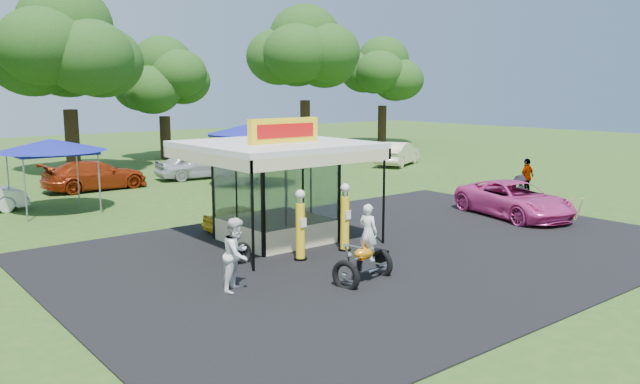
# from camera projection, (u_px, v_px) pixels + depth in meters

# --- Properties ---
(ground) EXTENTS (120.00, 120.00, 0.00)m
(ground) POSITION_uv_depth(u_px,v_px,m) (428.00, 263.00, 18.51)
(ground) COLOR #2C551A
(ground) RESTS_ON ground
(asphalt_apron) EXTENTS (20.00, 14.00, 0.04)m
(asphalt_apron) POSITION_uv_depth(u_px,v_px,m) (381.00, 249.00, 20.04)
(asphalt_apron) COLOR black
(asphalt_apron) RESTS_ON ground
(gas_station_kiosk) EXTENTS (5.40, 5.40, 4.18)m
(gas_station_kiosk) POSITION_uv_depth(u_px,v_px,m) (276.00, 190.00, 20.81)
(gas_station_kiosk) COLOR white
(gas_station_kiosk) RESTS_ON ground
(gas_pump_left) EXTENTS (0.41, 0.41, 2.17)m
(gas_pump_left) POSITION_uv_depth(u_px,v_px,m) (300.00, 227.00, 18.58)
(gas_pump_left) COLOR black
(gas_pump_left) RESTS_ON ground
(gas_pump_right) EXTENTS (0.41, 0.41, 2.19)m
(gas_pump_right) POSITION_uv_depth(u_px,v_px,m) (345.00, 219.00, 19.67)
(gas_pump_right) COLOR black
(gas_pump_right) RESTS_ON ground
(motorcycle) EXTENTS (1.91, 1.19, 2.18)m
(motorcycle) POSITION_uv_depth(u_px,v_px,m) (366.00, 250.00, 16.64)
(motorcycle) COLOR black
(motorcycle) RESTS_ON ground
(spare_tires) EXTENTS (0.81, 0.55, 0.67)m
(spare_tires) POSITION_uv_depth(u_px,v_px,m) (239.00, 253.00, 18.38)
(spare_tires) COLOR black
(spare_tires) RESTS_ON ground
(a_frame_sign) EXTENTS (0.54, 0.60, 0.88)m
(a_frame_sign) POSITION_uv_depth(u_px,v_px,m) (576.00, 209.00, 24.49)
(a_frame_sign) COLOR #593819
(a_frame_sign) RESTS_ON ground
(kiosk_car) EXTENTS (2.82, 1.13, 0.96)m
(kiosk_car) POSITION_uv_depth(u_px,v_px,m) (241.00, 217.00, 22.72)
(kiosk_car) COLOR yellow
(kiosk_car) RESTS_ON ground
(pink_sedan) EXTENTS (3.58, 5.62, 1.44)m
(pink_sedan) POSITION_uv_depth(u_px,v_px,m) (514.00, 200.00, 24.98)
(pink_sedan) COLOR #DA3B8F
(pink_sedan) RESTS_ON ground
(spectator_west) EXTENTS (1.17, 1.11, 1.90)m
(spectator_west) POSITION_uv_depth(u_px,v_px,m) (237.00, 254.00, 15.85)
(spectator_west) COLOR white
(spectator_west) RESTS_ON ground
(spectator_east_a) EXTENTS (1.00, 0.60, 1.53)m
(spectator_east_a) POSITION_uv_depth(u_px,v_px,m) (519.00, 193.00, 26.32)
(spectator_east_a) COLOR black
(spectator_east_a) RESTS_ON ground
(spectator_east_b) EXTENTS (1.07, 0.47, 1.80)m
(spectator_east_b) POSITION_uv_depth(u_px,v_px,m) (527.00, 177.00, 30.06)
(spectator_east_b) COLOR gray
(spectator_east_b) RESTS_ON ground
(bg_car_b) EXTENTS (5.25, 2.28, 1.50)m
(bg_car_b) POSITION_uv_depth(u_px,v_px,m) (95.00, 175.00, 31.76)
(bg_car_b) COLOR #99290B
(bg_car_b) RESTS_ON ground
(bg_car_c) EXTENTS (4.84, 2.36, 1.59)m
(bg_car_c) POSITION_uv_depth(u_px,v_px,m) (197.00, 165.00, 35.72)
(bg_car_c) COLOR silver
(bg_car_c) RESTS_ON ground
(bg_car_d) EXTENTS (5.79, 5.41, 1.51)m
(bg_car_d) POSITION_uv_depth(u_px,v_px,m) (269.00, 156.00, 41.01)
(bg_car_d) COLOR slate
(bg_car_d) RESTS_ON ground
(bg_car_e) EXTENTS (5.06, 3.62, 1.59)m
(bg_car_e) POSITION_uv_depth(u_px,v_px,m) (398.00, 154.00, 41.90)
(bg_car_e) COLOR beige
(bg_car_e) RESTS_ON ground
(tent_west) EXTENTS (4.40, 4.40, 3.07)m
(tent_west) POSITION_uv_depth(u_px,v_px,m) (51.00, 146.00, 25.71)
(tent_west) COLOR gray
(tent_west) RESTS_ON ground
(tent_east) EXTENTS (4.80, 4.80, 3.36)m
(tent_east) POSITION_uv_depth(u_px,v_px,m) (254.00, 129.00, 32.47)
(tent_east) COLOR gray
(tent_east) RESTS_ON ground
(oak_far_c) EXTENTS (9.31, 9.31, 10.97)m
(oak_far_c) POSITION_uv_depth(u_px,v_px,m) (67.00, 57.00, 36.79)
(oak_far_c) COLOR black
(oak_far_c) RESTS_ON ground
(oak_far_d) EXTENTS (7.28, 7.28, 8.66)m
(oak_far_d) POSITION_uv_depth(u_px,v_px,m) (163.00, 83.00, 44.94)
(oak_far_d) COLOR black
(oak_far_d) RESTS_ON ground
(oak_far_e) EXTENTS (9.71, 9.71, 11.56)m
(oak_far_e) POSITION_uv_depth(u_px,v_px,m) (305.00, 60.00, 50.68)
(oak_far_e) COLOR black
(oak_far_e) RESTS_ON ground
(oak_far_f) EXTENTS (8.00, 8.00, 9.64)m
(oak_far_f) POSITION_uv_depth(u_px,v_px,m) (383.00, 77.00, 57.49)
(oak_far_f) COLOR black
(oak_far_f) RESTS_ON ground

